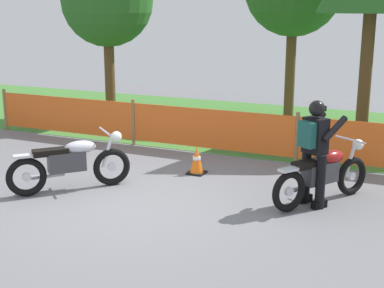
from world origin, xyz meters
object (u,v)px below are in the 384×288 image
at_px(rider_trailing, 314,147).
at_px(traffic_cone, 197,160).
at_px(motorcycle_lead, 71,163).
at_px(motorcycle_trailing, 323,174).

xyz_separation_m(rider_trailing, traffic_cone, (-2.35, 0.80, -0.69)).
height_order(motorcycle_lead, rider_trailing, rider_trailing).
height_order(motorcycle_lead, motorcycle_trailing, motorcycle_lead).
bearing_deg(traffic_cone, motorcycle_lead, -131.57).
bearing_deg(traffic_cone, rider_trailing, -18.69).
relative_size(motorcycle_lead, traffic_cone, 3.13).
bearing_deg(motorcycle_trailing, motorcycle_lead, 138.29).
height_order(motorcycle_trailing, rider_trailing, rider_trailing).
relative_size(motorcycle_trailing, traffic_cone, 3.42).
bearing_deg(rider_trailing, motorcycle_trailing, 0.51).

